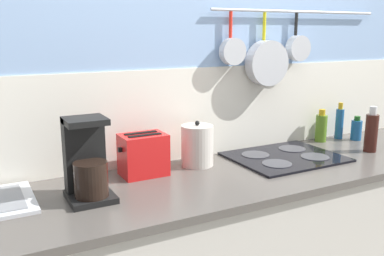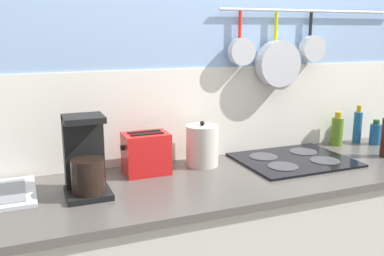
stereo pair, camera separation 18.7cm
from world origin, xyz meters
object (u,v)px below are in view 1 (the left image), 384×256
Objects in this scene: toaster at (143,155)px; kettle at (197,145)px; bottle_cooking_wine at (339,123)px; coffee_maker at (87,165)px; bottle_olive_oil at (356,129)px; bottle_dish_soap at (321,127)px; bottle_hot_sauce at (371,132)px.

kettle reaches higher than toaster.
bottle_cooking_wine is (1.05, 0.06, -0.00)m from kettle.
coffee_maker reaches higher than toaster.
bottle_olive_oil is at bearing -0.59° from kettle.
kettle is 1.54× the size of bottle_olive_oil.
bottle_olive_oil is (0.22, -0.07, -0.02)m from bottle_dish_soap.
toaster is at bearing 170.13° from bottle_hot_sauce.
coffee_maker is 0.62m from kettle.
bottle_olive_oil is at bearing -18.45° from bottle_dish_soap.
bottle_dish_soap is (0.90, 0.06, -0.01)m from kettle.
bottle_dish_soap is 0.24m from bottle_olive_oil.
bottle_olive_oil is at bearing 0.09° from toaster.
coffee_maker reaches higher than bottle_olive_oil.
bottle_hot_sauce is (1.27, -0.22, 0.01)m from toaster.
coffee_maker is 1.29× the size of bottle_hot_sauce.
bottle_dish_soap is at bearing 161.55° from bottle_olive_oil.
kettle is at bearing 179.41° from bottle_olive_oil.
bottle_cooking_wine is at bearing 3.46° from kettle.
bottle_cooking_wine is at bearing 76.49° from bottle_hot_sauce.
bottle_dish_soap is at bearing 105.27° from bottle_hot_sauce.
bottle_cooking_wine is (0.07, 0.30, -0.01)m from bottle_hot_sauce.
kettle is 1.00× the size of bottle_cooking_wine.
toaster is (0.30, 0.16, -0.04)m from coffee_maker.
bottle_dish_soap is at bearing 9.00° from coffee_maker.
coffee_maker is 1.58m from bottle_hot_sauce.
kettle is at bearing 2.70° from toaster.
coffee_maker is at bearing 177.77° from bottle_hot_sauce.
bottle_hot_sauce is 1.12× the size of bottle_cooking_wine.
coffee_maker is at bearing -152.10° from toaster.
bottle_cooking_wine is (1.65, 0.24, -0.04)m from coffee_maker.
kettle is 1.05m from bottle_cooking_wine.
bottle_hot_sauce is at bearing -2.23° from coffee_maker.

